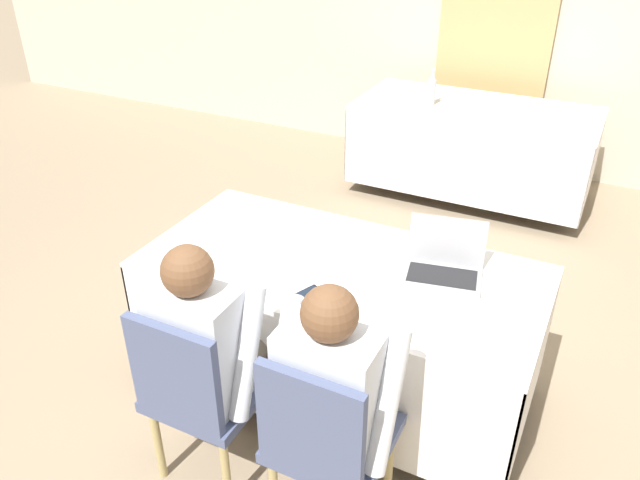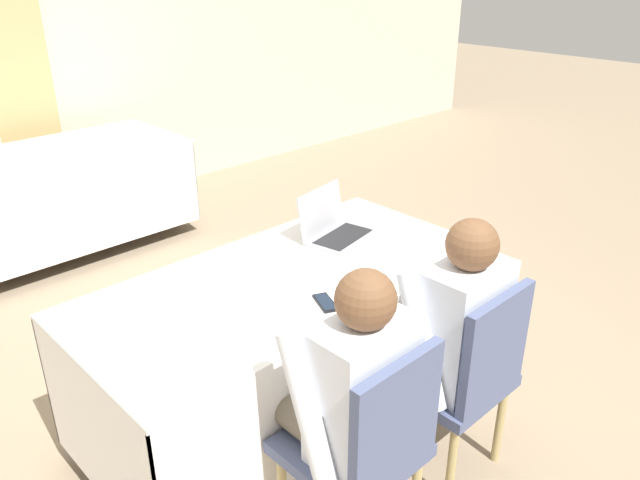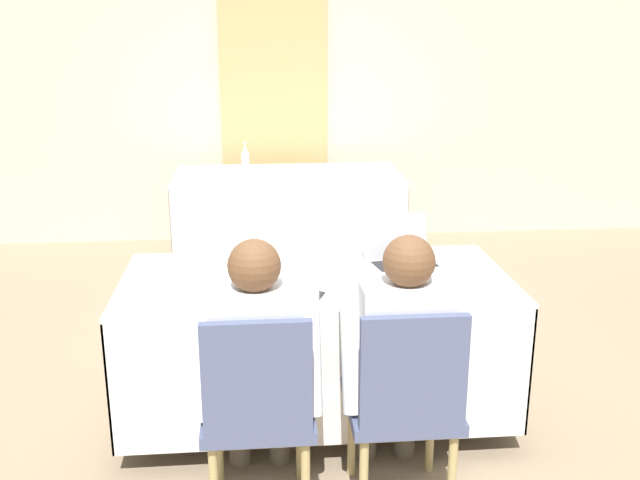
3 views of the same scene
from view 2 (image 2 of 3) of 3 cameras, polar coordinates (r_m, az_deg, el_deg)
The scene contains 10 objects.
ground_plane at distance 3.16m, azimuth -2.84°, elevation -15.59°, with size 24.00×24.00×0.00m, color gray.
conference_table_near at distance 2.82m, azimuth -3.08°, elevation -6.53°, with size 1.86×0.90×0.76m.
conference_table_far at distance 4.90m, azimuth -23.40°, elevation 5.38°, with size 1.86×0.90×0.76m.
laptop at distance 3.07m, azimuth 1.50°, elevation 0.95°, with size 0.39×0.33×0.24m.
cell_phone at distance 2.52m, azimuth 0.49°, elevation -5.74°, with size 0.11×0.16×0.01m.
paper_beside_laptop at distance 2.93m, azimuth -0.63°, elevation -1.24°, with size 0.21×0.30×0.00m.
chair_near_left at distance 2.27m, azimuth 4.25°, elevation -18.13°, with size 0.44×0.44×0.91m.
chair_near_right at distance 2.63m, azimuth 12.98°, elevation -11.79°, with size 0.44×0.44×0.91m.
person_checkered_shirt at distance 2.22m, azimuth 2.36°, elevation -13.82°, with size 0.50×0.52×1.17m.
person_white_shirt at distance 2.59m, azimuth 11.42°, elevation -8.03°, with size 0.50×0.52×1.17m.
Camera 2 is at (-1.55, -1.84, 2.05)m, focal length 35.00 mm.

